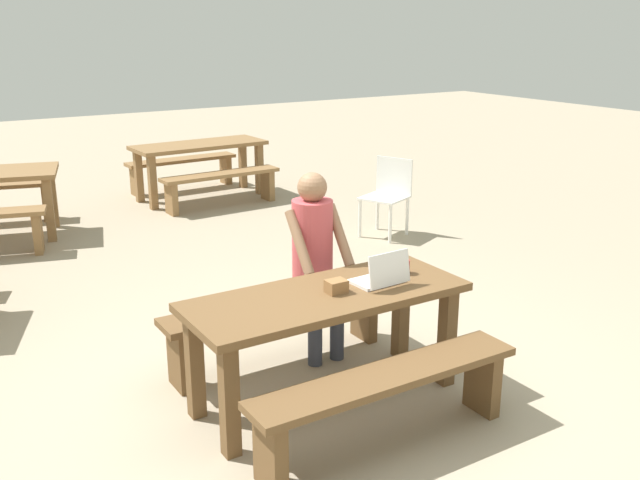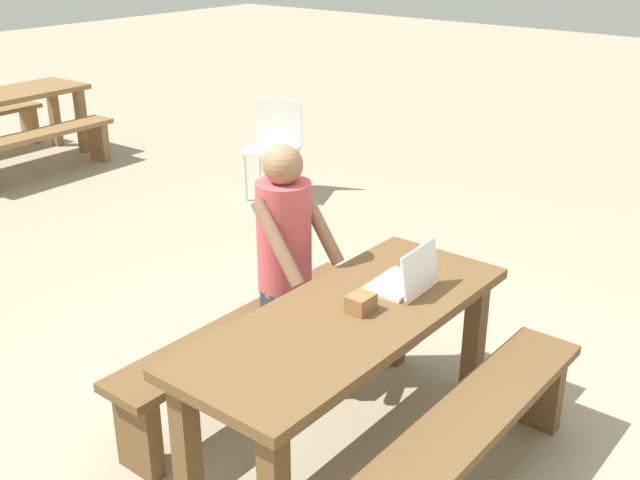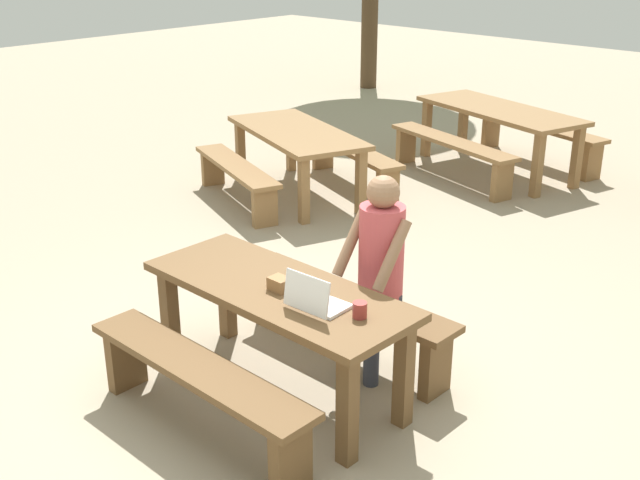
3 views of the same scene
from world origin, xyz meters
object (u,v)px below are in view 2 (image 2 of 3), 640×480
object	(u,v)px
coffee_mug	(417,258)
picnic_table_front	(348,337)
laptop	(406,278)
person_seated	(290,251)
small_pouch	(361,303)
plastic_chair	(274,144)
picnic_table_distant	(0,106)

from	to	relation	value
coffee_mug	picnic_table_front	bearing A→B (deg)	-177.09
laptop	person_seated	distance (m)	0.65
picnic_table_front	coffee_mug	world-z (taller)	coffee_mug
picnic_table_front	small_pouch	world-z (taller)	small_pouch
picnic_table_front	plastic_chair	bearing A→B (deg)	47.20
laptop	small_pouch	xyz separation A→B (m)	(-0.32, 0.03, -0.02)
picnic_table_front	picnic_table_distant	xyz separation A→B (m)	(1.45, 5.44, 0.01)
plastic_chair	picnic_table_distant	size ratio (longest dim) A/B	0.48
picnic_table_front	picnic_table_distant	distance (m)	5.63
plastic_chair	coffee_mug	bearing A→B (deg)	-58.76
picnic_table_front	laptop	world-z (taller)	laptop
person_seated	plastic_chair	world-z (taller)	person_seated
picnic_table_front	plastic_chair	world-z (taller)	plastic_chair
coffee_mug	small_pouch	bearing A→B (deg)	-173.73
plastic_chair	picnic_table_distant	world-z (taller)	plastic_chair
plastic_chair	laptop	bearing A→B (deg)	-61.14
picnic_table_front	person_seated	bearing A→B (deg)	64.55
picnic_table_front	laptop	size ratio (longest dim) A/B	5.42
person_seated	picnic_table_distant	distance (m)	5.00
laptop	coffee_mug	distance (m)	0.26
coffee_mug	person_seated	xyz separation A→B (m)	(-0.33, 0.55, 0.00)
laptop	picnic_table_distant	xyz separation A→B (m)	(1.09, 5.50, -0.16)
picnic_table_distant	picnic_table_front	bearing A→B (deg)	-107.38
laptop	coffee_mug	xyz separation A→B (m)	(0.25, 0.09, -0.01)
person_seated	picnic_table_distant	world-z (taller)	person_seated
plastic_chair	picnic_table_distant	xyz separation A→B (m)	(-1.08, 2.71, 0.15)
small_pouch	picnic_table_distant	size ratio (longest dim) A/B	0.07
person_seated	plastic_chair	size ratio (longest dim) A/B	1.56
coffee_mug	person_seated	distance (m)	0.65
plastic_chair	small_pouch	bearing A→B (deg)	-65.30
laptop	plastic_chair	xyz separation A→B (m)	(2.16, 2.79, -0.31)
picnic_table_front	plastic_chair	xyz separation A→B (m)	(2.53, 2.73, -0.14)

